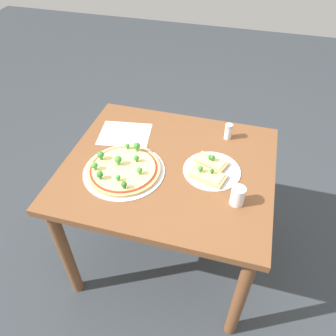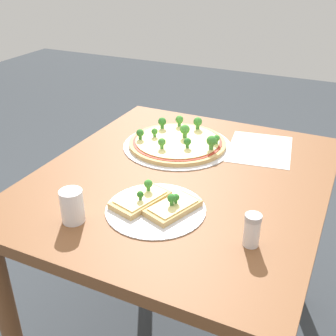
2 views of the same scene
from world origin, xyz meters
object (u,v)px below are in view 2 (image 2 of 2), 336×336
at_px(drinking_cup, 72,206).
at_px(condiment_shaker, 252,230).
at_px(dining_table, 181,205).
at_px(pizza_tray_slice, 155,205).
at_px(pizza_tray_whole, 178,142).

bearing_deg(drinking_cup, condiment_shaker, -77.36).
bearing_deg(condiment_shaker, dining_table, 49.45).
xyz_separation_m(dining_table, drinking_cup, (-0.35, 0.16, 0.16)).
distance_m(pizza_tray_slice, condiment_shaker, 0.28).
distance_m(pizza_tray_whole, drinking_cup, 0.54).
bearing_deg(drinking_cup, dining_table, -24.46).
height_order(dining_table, drinking_cup, drinking_cup).
height_order(drinking_cup, condiment_shaker, drinking_cup).
relative_size(pizza_tray_whole, condiment_shaker, 4.54).
bearing_deg(pizza_tray_slice, condiment_shaker, -99.08).
relative_size(pizza_tray_slice, condiment_shaker, 3.21).
height_order(dining_table, condiment_shaker, condiment_shaker).
height_order(pizza_tray_whole, drinking_cup, drinking_cup).
bearing_deg(pizza_tray_whole, condiment_shaker, -138.58).
bearing_deg(dining_table, drinking_cup, 155.54).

